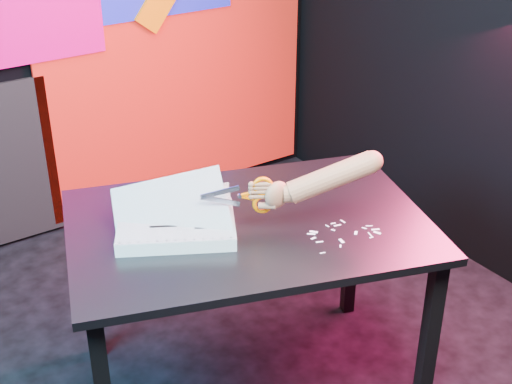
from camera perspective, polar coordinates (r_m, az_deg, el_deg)
room at (r=2.28m, az=-3.44°, el=11.30°), size 3.01×3.01×2.71m
backdrop at (r=3.69m, az=-14.45°, el=10.65°), size 2.88×0.05×2.08m
work_table at (r=2.52m, az=-0.63°, el=-4.09°), size 1.43×1.18×0.75m
printout_stack at (r=2.42m, az=-6.40°, el=-2.65°), size 0.48×0.44×0.21m
scissors at (r=2.37m, az=0.14°, el=-0.27°), size 0.21×0.13×0.14m
hand_forearm at (r=2.37m, az=5.31°, el=0.96°), size 0.38×0.25×0.20m
paper_clippings at (r=2.43m, az=6.97°, el=-3.29°), size 0.27×0.15×0.00m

